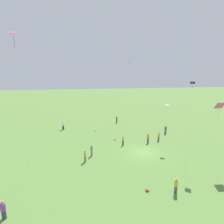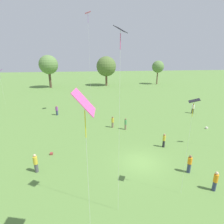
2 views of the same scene
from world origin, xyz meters
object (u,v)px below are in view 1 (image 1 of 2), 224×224
at_px(picnic_bag_1, 95,130).
at_px(kite_3, 192,89).
at_px(person_8, 63,126).
at_px(picnic_bag_0, 147,190).
at_px(person_4, 148,138).
at_px(kite_2, 14,41).
at_px(person_0, 159,136).
at_px(kite_0, 219,107).
at_px(person_9, 3,210).
at_px(person_6, 123,141).
at_px(person_10, 117,120).
at_px(kite_6, 167,107).
at_px(person_1, 92,151).
at_px(person_2, 176,186).
at_px(person_3, 85,156).
at_px(kite_5, 129,68).
at_px(person_7, 166,130).

bearing_deg(picnic_bag_1, kite_3, -141.91).
relative_size(person_8, picnic_bag_0, 5.87).
bearing_deg(person_4, kite_2, -8.17).
bearing_deg(person_0, person_4, 80.45).
xyz_separation_m(kite_0, picnic_bag_0, (-3.93, 11.15, -8.22)).
bearing_deg(person_9, person_6, 29.95).
distance_m(person_10, kite_6, 18.05).
relative_size(kite_0, kite_3, 0.77).
bearing_deg(kite_6, person_6, -121.98).
distance_m(kite_0, kite_6, 8.09).
bearing_deg(kite_0, kite_2, 49.26).
bearing_deg(kite_3, kite_0, -135.91).
relative_size(person_4, picnic_bag_1, 4.37).
bearing_deg(person_9, kite_0, -2.97).
relative_size(person_1, person_2, 0.94).
bearing_deg(person_10, person_3, 133.84).
height_order(person_1, person_10, person_10).
bearing_deg(person_10, person_1, 134.61).
xyz_separation_m(person_0, person_10, (13.38, 5.54, 0.02)).
relative_size(person_10, picnic_bag_1, 4.36).
bearing_deg(person_1, person_6, 42.62).
distance_m(person_8, person_9, 25.26).
bearing_deg(kite_2, person_1, 71.07).
height_order(person_9, kite_5, kite_5).
bearing_deg(kite_0, person_7, -36.33).
bearing_deg(picnic_bag_1, person_9, 156.54).
height_order(person_1, person_3, person_3).
relative_size(person_0, kite_3, 0.15).
relative_size(person_6, kite_0, 0.19).
bearing_deg(kite_0, kite_6, -10.42).
relative_size(person_0, kite_6, 0.23).
relative_size(person_1, kite_0, 0.19).
bearing_deg(kite_6, person_3, -95.04).
height_order(person_6, picnic_bag_0, person_6).
xyz_separation_m(kite_3, kite_5, (18.35, 3.98, 3.36)).
bearing_deg(picnic_bag_0, kite_5, -9.89).
xyz_separation_m(person_1, person_6, (3.25, -5.80, -0.01)).
height_order(person_1, person_6, person_1).
bearing_deg(kite_6, picnic_bag_1, -150.57).
bearing_deg(kite_2, kite_3, 43.41).
relative_size(person_6, person_9, 0.95).
bearing_deg(person_7, kite_2, 133.05).
relative_size(person_8, picnic_bag_1, 4.67).
distance_m(person_2, kite_3, 12.90).
distance_m(person_4, kite_2, 25.26).
relative_size(person_7, kite_2, 0.10).
bearing_deg(kite_0, picnic_bag_0, 70.85).
bearing_deg(picnic_bag_0, kite_2, 70.17).
height_order(person_0, person_3, person_3).
bearing_deg(person_1, kite_2, -136.35).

